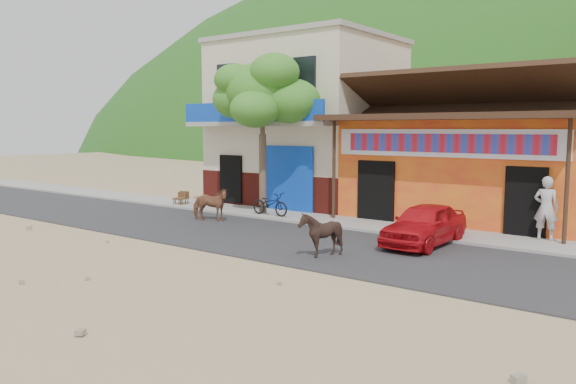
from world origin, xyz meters
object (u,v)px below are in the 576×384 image
Objects in this scene: pedestrian at (546,208)px; cafe_chair_left at (182,192)px; red_car at (424,224)px; scooter at (270,204)px; cow_dark at (321,234)px; cafe_chair_right at (180,193)px; cow_tan at (210,204)px; tree at (263,134)px.

pedestrian is 1.85× the size of cafe_chair_left.
red_car reaches higher than scooter.
cafe_chair_left is at bearing -140.61° from cow_dark.
scooter is at bearing -11.20° from cafe_chair_right.
cafe_chair_left is (-14.23, -1.02, -0.43)m from pedestrian.
cafe_chair_right is (-11.58, 1.29, -0.04)m from red_car.
pedestrian is (2.65, 2.42, 0.41)m from red_car.
cow_tan is 7.86m from red_car.
cafe_chair_left is at bearing 174.09° from red_car.
pedestrian is (10.48, 3.09, 0.41)m from cow_tan.
cow_dark is at bearing -33.36° from cafe_chair_right.
cafe_chair_right is at bearing -140.06° from cow_dark.
cafe_chair_left is at bearing 38.19° from cow_tan.
cow_tan reaches higher than cow_dark.
pedestrian reaches higher than cafe_chair_left.
cow_tan is 0.86× the size of scooter.
tree reaches higher than cow_tan.
scooter is 9.32m from pedestrian.
pedestrian is 14.27m from cafe_chair_left.
cafe_chair_right is at bearing -177.02° from tree.
cow_dark is at bearing 51.40° from pedestrian.
cafe_chair_right is (0.00, -0.11, -0.03)m from cafe_chair_left.
scooter is 0.88× the size of pedestrian.
pedestrian reaches higher than cafe_chair_right.
cow_tan is 0.40× the size of red_car.
cafe_chair_right reaches higher than scooter.
cow_dark is 1.26× the size of cafe_chair_right.
scooter is at bearing -56.56° from cow_tan.
pedestrian is at bearing -96.49° from cow_tan.
pedestrian is at bearing 115.55° from cow_dark.
cafe_chair_left is (-11.58, 1.41, -0.01)m from red_car.
cow_tan reaches higher than red_car.
tree is 3.67× the size of scooter.
tree is at bearing -39.40° from cow_tan.
red_car reaches higher than cafe_chair_right.
cow_tan is 6.73m from cow_dark.
pedestrian is at bearing -5.64° from cafe_chair_left.
cow_tan is 4.23m from cafe_chair_right.
tree is 6.00× the size of cafe_chair_left.
cow_dark is (5.67, -4.53, -2.49)m from tree.
cow_dark is 0.73× the size of scooter.
pedestrian is (9.23, 1.21, 0.50)m from scooter.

